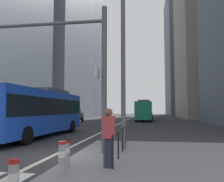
{
  "coord_description": "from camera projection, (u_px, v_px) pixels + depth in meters",
  "views": [
    {
      "loc": [
        3.84,
        -8.98,
        1.87
      ],
      "look_at": [
        -1.71,
        27.17,
        4.79
      ],
      "focal_mm": 37.51,
      "sensor_mm": 36.0,
      "label": 1
    }
  ],
  "objects": [
    {
      "name": "pedestrian_railing",
      "position": [
        121.0,
        136.0,
        8.84
      ],
      "size": [
        0.06,
        4.09,
        0.98
      ],
      "color": "black",
      "rests_on": "median_island"
    },
    {
      "name": "car_receding_near",
      "position": [
        147.0,
        113.0,
        67.04
      ],
      "size": [
        2.14,
        4.47,
        1.94
      ],
      "color": "#232838",
      "rests_on": "ground"
    },
    {
      "name": "office_tower_right_far",
      "position": [
        186.0,
        54.0,
        79.9
      ],
      "size": [
        12.9,
        23.41,
        41.72
      ],
      "primitive_type": "cube",
      "color": "slate",
      "rests_on": "ground"
    },
    {
      "name": "median_island",
      "position": [
        201.0,
        166.0,
        7.47
      ],
      "size": [
        9.0,
        10.0,
        0.15
      ],
      "primitive_type": "cube",
      "color": "gray",
      "rests_on": "ground"
    },
    {
      "name": "bollard_left",
      "position": [
        62.0,
        156.0,
        6.14
      ],
      "size": [
        0.2,
        0.2,
        0.89
      ],
      "color": "#99999E",
      "rests_on": "median_island"
    },
    {
      "name": "office_tower_left_far",
      "position": [
        85.0,
        55.0,
        75.63
      ],
      "size": [
        10.13,
        22.47,
        39.23
      ],
      "primitive_type": "cube",
      "color": "slate",
      "rests_on": "ground"
    },
    {
      "name": "city_bus_red_receding",
      "position": [
        145.0,
        110.0,
        39.49
      ],
      "size": [
        2.92,
        11.33,
        3.4
      ],
      "color": "#198456",
      "rests_on": "ground"
    },
    {
      "name": "office_tower_left_mid",
      "position": [
        55.0,
        30.0,
        51.02
      ],
      "size": [
        12.32,
        20.98,
        38.44
      ],
      "primitive_type": "cube",
      "color": "slate",
      "rests_on": "ground"
    },
    {
      "name": "car_oncoming_mid",
      "position": [
        74.0,
        116.0,
        34.21
      ],
      "size": [
        2.14,
        4.55,
        1.94
      ],
      "color": "black",
      "rests_on": "ground"
    },
    {
      "name": "bollard_front",
      "position": [
        13.0,
        180.0,
        4.19
      ],
      "size": [
        0.2,
        0.2,
        0.83
      ],
      "color": "#99999E",
      "rests_on": "median_island"
    },
    {
      "name": "traffic_signal_gantry",
      "position": [
        54.0,
        56.0,
        9.9
      ],
      "size": [
        6.48,
        0.65,
        6.0
      ],
      "color": "#515156",
      "rests_on": "median_island"
    },
    {
      "name": "city_bus_blue_oncoming",
      "position": [
        38.0,
        110.0,
        16.12
      ],
      "size": [
        2.86,
        11.04,
        3.4
      ],
      "color": "blue",
      "rests_on": "ground"
    },
    {
      "name": "lane_centre_line",
      "position": [
        125.0,
        121.0,
        38.84
      ],
      "size": [
        0.2,
        80.0,
        0.01
      ],
      "primitive_type": "cube",
      "color": "beige",
      "rests_on": "ground"
    },
    {
      "name": "pedestrian_waiting",
      "position": [
        109.0,
        134.0,
        7.02
      ],
      "size": [
        0.4,
        0.27,
        1.76
      ],
      "color": "#2D334C",
      "rests_on": "median_island"
    },
    {
      "name": "office_tower_right_mid",
      "position": [
        205.0,
        23.0,
        53.42
      ],
      "size": [
        11.82,
        19.9,
        43.25
      ],
      "primitive_type": "cube",
      "color": "gray",
      "rests_on": "ground"
    },
    {
      "name": "bollard_right",
      "position": [
        67.0,
        152.0,
        7.08
      ],
      "size": [
        0.2,
        0.2,
        0.79
      ],
      "color": "#99999E",
      "rests_on": "median_island"
    },
    {
      "name": "ground_plane",
      "position": [
        117.0,
        125.0,
        28.99
      ],
      "size": [
        160.0,
        160.0,
        0.0
      ],
      "primitive_type": "plane",
      "color": "#303033"
    },
    {
      "name": "street_lamp_post",
      "position": [
        123.0,
        34.0,
        10.51
      ],
      "size": [
        5.5,
        0.32,
        8.0
      ],
      "color": "#56565B",
      "rests_on": "median_island"
    }
  ]
}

